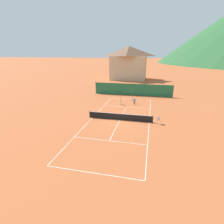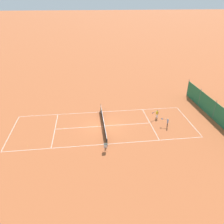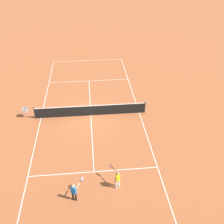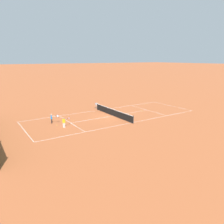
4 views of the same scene
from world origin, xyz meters
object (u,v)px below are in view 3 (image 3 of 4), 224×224
object	(u,v)px
tennis_net	(91,110)
tennis_ball_by_net_right	(91,86)
tennis_ball_alley_right	(80,164)
tennis_ball_near_corner	(85,84)
ball_hopper	(25,110)
tennis_ball_far_corner	(96,194)
player_near_service	(74,191)
tennis_ball_service_box	(58,71)
player_far_service	(117,178)
tennis_ball_mid_court	(94,110)

from	to	relation	value
tennis_net	tennis_ball_by_net_right	world-z (taller)	tennis_net
tennis_ball_alley_right	tennis_ball_near_corner	world-z (taller)	same
tennis_ball_by_net_right	ball_hopper	world-z (taller)	ball_hopper
tennis_ball_far_corner	tennis_ball_alley_right	bearing A→B (deg)	-70.26
tennis_net	tennis_ball_by_net_right	distance (m)	5.25
tennis_ball_alley_right	tennis_ball_near_corner	xyz separation A→B (m)	(-0.43, -11.28, 0.00)
tennis_net	tennis_ball_alley_right	distance (m)	5.75
tennis_net	player_near_service	size ratio (longest dim) A/B	7.58
tennis_ball_by_net_right	tennis_ball_alley_right	bearing A→B (deg)	84.57
tennis_ball_service_box	tennis_ball_near_corner	bearing A→B (deg)	129.22
player_far_service	ball_hopper	bearing A→B (deg)	-50.33
tennis_ball_alley_right	ball_hopper	bearing A→B (deg)	-53.20
tennis_net	tennis_ball_service_box	distance (m)	9.77
tennis_ball_alley_right	ball_hopper	world-z (taller)	ball_hopper
tennis_ball_service_box	tennis_ball_mid_court	size ratio (longest dim) A/B	1.00
tennis_ball_far_corner	tennis_ball_mid_court	world-z (taller)	same
tennis_net	tennis_ball_near_corner	xyz separation A→B (m)	(0.43, -5.61, -0.47)
tennis_ball_near_corner	ball_hopper	world-z (taller)	ball_hopper
tennis_ball_far_corner	tennis_ball_mid_court	xyz separation A→B (m)	(-0.28, -8.92, 0.00)
tennis_ball_far_corner	ball_hopper	size ratio (longest dim) A/B	0.07
ball_hopper	tennis_ball_service_box	bearing A→B (deg)	-102.40
tennis_ball_near_corner	tennis_ball_service_box	bearing A→B (deg)	-50.78
tennis_ball_alley_right	tennis_ball_by_net_right	bearing A→B (deg)	-95.43
tennis_ball_by_net_right	tennis_ball_mid_court	size ratio (longest dim) A/B	1.00
tennis_ball_by_net_right	tennis_ball_near_corner	size ratio (longest dim) A/B	1.00
player_near_service	tennis_ball_alley_right	xyz separation A→B (m)	(-0.28, -2.70, -0.67)
player_far_service	tennis_ball_by_net_right	bearing A→B (deg)	-84.94
tennis_net	player_near_service	xyz separation A→B (m)	(1.14, 8.37, 0.21)
player_far_service	tennis_ball_mid_court	world-z (taller)	player_far_service
tennis_ball_service_box	player_far_service	bearing A→B (deg)	105.43
player_far_service	ball_hopper	size ratio (longest dim) A/B	1.39
tennis_ball_mid_court	player_far_service	bearing A→B (deg)	96.78
tennis_ball_near_corner	tennis_ball_mid_court	size ratio (longest dim) A/B	1.00
tennis_ball_by_net_right	tennis_ball_alley_right	world-z (taller)	same
player_near_service	tennis_ball_far_corner	size ratio (longest dim) A/B	18.35
player_far_service	tennis_ball_by_net_right	world-z (taller)	player_far_service
tennis_ball_service_box	tennis_net	bearing A→B (deg)	110.01
tennis_ball_service_box	ball_hopper	xyz separation A→B (m)	(1.96, 8.91, 0.62)
tennis_ball_mid_court	tennis_ball_far_corner	bearing A→B (deg)	88.23
player_near_service	tennis_ball_mid_court	world-z (taller)	player_near_service
ball_hopper	player_far_service	bearing A→B (deg)	129.67
tennis_ball_mid_court	ball_hopper	world-z (taller)	ball_hopper
tennis_ball_far_corner	tennis_ball_near_corner	world-z (taller)	same
player_far_service	ball_hopper	world-z (taller)	player_far_service
tennis_ball_service_box	tennis_ball_far_corner	bearing A→B (deg)	101.02
player_near_service	tennis_ball_service_box	bearing A→B (deg)	-82.84
player_near_service	tennis_ball_near_corner	xyz separation A→B (m)	(-0.71, -13.98, -0.67)
tennis_ball_by_net_right	tennis_ball_mid_court	xyz separation A→B (m)	(-0.14, 4.49, 0.00)
player_near_service	tennis_ball_alley_right	size ratio (longest dim) A/B	18.35
player_near_service	tennis_ball_far_corner	xyz separation A→B (m)	(-1.18, -0.19, -0.67)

